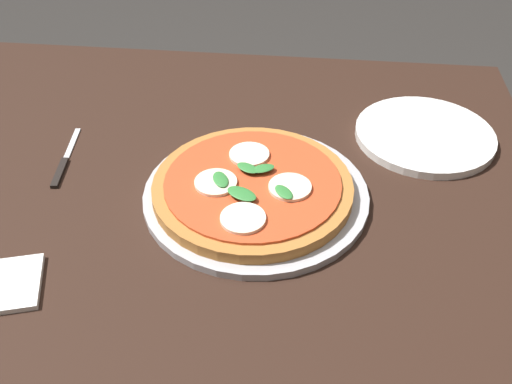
{
  "coord_description": "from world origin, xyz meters",
  "views": [
    {
      "loc": [
        0.17,
        -0.7,
        1.27
      ],
      "look_at": [
        0.1,
        -0.05,
        0.73
      ],
      "focal_mm": 39.87,
      "sensor_mm": 36.0,
      "label": 1
    }
  ],
  "objects_px": {
    "dining_table": "(201,226)",
    "serving_tray": "(256,194)",
    "plate_white": "(425,135)",
    "knife": "(64,164)",
    "pizza": "(252,186)"
  },
  "relations": [
    {
      "from": "dining_table",
      "to": "serving_tray",
      "type": "relative_size",
      "value": 3.29
    },
    {
      "from": "serving_tray",
      "to": "knife",
      "type": "bearing_deg",
      "value": 171.71
    },
    {
      "from": "dining_table",
      "to": "pizza",
      "type": "xyz_separation_m",
      "value": [
        0.1,
        -0.05,
        0.14
      ]
    },
    {
      "from": "serving_tray",
      "to": "pizza",
      "type": "bearing_deg",
      "value": -142.04
    },
    {
      "from": "dining_table",
      "to": "pizza",
      "type": "height_order",
      "value": "pizza"
    },
    {
      "from": "plate_white",
      "to": "knife",
      "type": "distance_m",
      "value": 0.6
    },
    {
      "from": "dining_table",
      "to": "serving_tray",
      "type": "xyz_separation_m",
      "value": [
        0.1,
        -0.05,
        0.12
      ]
    },
    {
      "from": "pizza",
      "to": "knife",
      "type": "bearing_deg",
      "value": 170.91
    },
    {
      "from": "plate_white",
      "to": "knife",
      "type": "bearing_deg",
      "value": -166.44
    },
    {
      "from": "serving_tray",
      "to": "pizza",
      "type": "height_order",
      "value": "pizza"
    },
    {
      "from": "dining_table",
      "to": "serving_tray",
      "type": "height_order",
      "value": "serving_tray"
    },
    {
      "from": "dining_table",
      "to": "plate_white",
      "type": "height_order",
      "value": "plate_white"
    },
    {
      "from": "serving_tray",
      "to": "pizza",
      "type": "distance_m",
      "value": 0.02
    },
    {
      "from": "serving_tray",
      "to": "plate_white",
      "type": "relative_size",
      "value": 1.43
    },
    {
      "from": "plate_white",
      "to": "knife",
      "type": "xyz_separation_m",
      "value": [
        -0.59,
        -0.14,
        -0.0
      ]
    }
  ]
}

